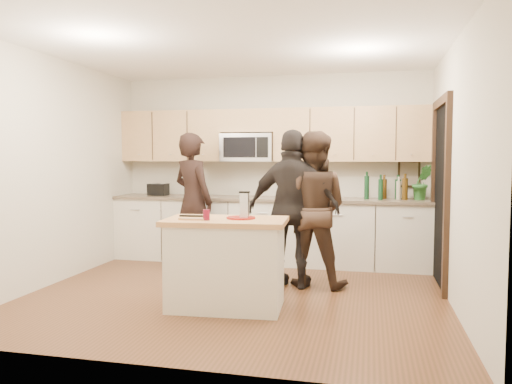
% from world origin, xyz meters
% --- Properties ---
extents(floor, '(4.50, 4.50, 0.00)m').
position_xyz_m(floor, '(0.00, 0.00, 0.00)').
color(floor, brown).
rests_on(floor, ground).
extents(room_shell, '(4.52, 4.02, 2.71)m').
position_xyz_m(room_shell, '(0.00, 0.00, 1.73)').
color(room_shell, beige).
rests_on(room_shell, ground).
extents(back_cabinetry, '(4.50, 0.66, 0.94)m').
position_xyz_m(back_cabinetry, '(0.00, 1.69, 0.47)').
color(back_cabinetry, beige).
rests_on(back_cabinetry, ground).
extents(upper_cabinetry, '(4.50, 0.33, 0.75)m').
position_xyz_m(upper_cabinetry, '(0.03, 1.83, 1.84)').
color(upper_cabinetry, tan).
rests_on(upper_cabinetry, ground).
extents(microwave, '(0.76, 0.41, 0.40)m').
position_xyz_m(microwave, '(-0.31, 1.80, 1.65)').
color(microwave, silver).
rests_on(microwave, ground).
extents(doorway, '(0.06, 1.25, 2.20)m').
position_xyz_m(doorway, '(2.23, 0.90, 1.16)').
color(doorway, black).
rests_on(doorway, ground).
extents(framed_picture, '(0.30, 0.03, 0.38)m').
position_xyz_m(framed_picture, '(1.95, 1.98, 1.28)').
color(framed_picture, black).
rests_on(framed_picture, ground).
extents(dish_towel, '(0.34, 0.60, 0.48)m').
position_xyz_m(dish_towel, '(-0.95, 1.50, 0.80)').
color(dish_towel, white).
rests_on(dish_towel, ground).
extents(island, '(1.25, 0.78, 0.90)m').
position_xyz_m(island, '(0.03, -0.53, 0.45)').
color(island, beige).
rests_on(island, ground).
extents(red_plate, '(0.29, 0.29, 0.02)m').
position_xyz_m(red_plate, '(0.17, -0.48, 0.91)').
color(red_plate, maroon).
rests_on(red_plate, island).
extents(box_grater, '(0.10, 0.05, 0.26)m').
position_xyz_m(box_grater, '(0.21, -0.48, 1.05)').
color(box_grater, silver).
rests_on(box_grater, red_plate).
extents(drink_glass, '(0.07, 0.07, 0.10)m').
position_xyz_m(drink_glass, '(-0.12, -0.68, 0.95)').
color(drink_glass, maroon).
rests_on(drink_glass, island).
extents(cutting_board, '(0.28, 0.21, 0.02)m').
position_xyz_m(cutting_board, '(-0.27, -0.62, 0.91)').
color(cutting_board, tan).
rests_on(cutting_board, island).
extents(tongs, '(0.28, 0.05, 0.02)m').
position_xyz_m(tongs, '(-0.29, -0.58, 0.93)').
color(tongs, black).
rests_on(tongs, cutting_board).
extents(knife, '(0.21, 0.03, 0.01)m').
position_xyz_m(knife, '(-0.24, -0.75, 0.92)').
color(knife, silver).
rests_on(knife, cutting_board).
extents(toaster, '(0.27, 0.21, 0.18)m').
position_xyz_m(toaster, '(-1.67, 1.67, 1.03)').
color(toaster, black).
rests_on(toaster, back_cabinetry).
extents(bottle_cluster, '(0.57, 0.27, 0.38)m').
position_xyz_m(bottle_cluster, '(1.68, 1.71, 1.11)').
color(bottle_cluster, black).
rests_on(bottle_cluster, back_cabinetry).
extents(orchid, '(0.29, 0.25, 0.47)m').
position_xyz_m(orchid, '(2.10, 1.72, 1.17)').
color(orchid, '#2D6F2C').
rests_on(orchid, back_cabinetry).
extents(woman_left, '(0.80, 0.72, 1.84)m').
position_xyz_m(woman_left, '(-0.92, 1.13, 0.92)').
color(woman_left, black).
rests_on(woman_left, ground).
extents(woman_center, '(0.94, 0.77, 1.81)m').
position_xyz_m(woman_center, '(0.76, 0.54, 0.90)').
color(woman_center, '#302118').
rests_on(woman_center, ground).
extents(woman_right, '(1.11, 0.55, 1.83)m').
position_xyz_m(woman_right, '(0.56, 0.42, 0.92)').
color(woman_right, black).
rests_on(woman_right, ground).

